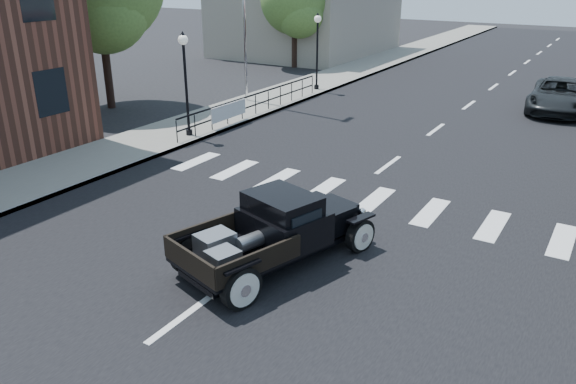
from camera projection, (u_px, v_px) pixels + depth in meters
The scene contains 13 objects.
ground at pixel (272, 252), 12.81m from camera, with size 120.00×120.00×0.00m, color black.
road at pixel (457, 114), 24.69m from camera, with size 14.00×80.00×0.02m, color black.
road_markings at pixel (419, 143), 20.73m from camera, with size 12.00×60.00×0.06m, color silver, non-canonical shape.
sidewalk_left at pixel (292, 92), 28.77m from camera, with size 3.00×80.00×0.15m, color gray.
low_building_left at pixel (307, 18), 41.30m from camera, with size 10.00×12.00×5.00m, color #9F9485.
railing at pixel (256, 102), 24.02m from camera, with size 0.08×10.00×1.00m, color black, non-canonical shape.
banner at pixel (229, 117), 22.47m from camera, with size 0.04×2.20×0.60m, color silver, non-canonical shape.
lamp_post_b at pixel (186, 85), 20.47m from camera, with size 0.36×0.36×3.79m, color black, non-canonical shape.
lamp_post_c at pixel (317, 52), 28.39m from camera, with size 0.36×0.36×3.79m, color black, non-canonical shape.
big_tree_near at pixel (100, 12), 24.33m from camera, with size 5.76×5.76×8.46m, color #486A2D, non-canonical shape.
big_tree_far at pixel (295, 16), 35.10m from camera, with size 4.28×4.28×6.29m, color #486A2D, non-canonical shape.
hotrod_pickup at pixel (275, 230), 12.02m from camera, with size 2.17×4.65×1.61m, color black, non-canonical shape.
second_car at pixel (559, 96), 24.90m from camera, with size 2.39×5.18×1.44m, color black.
Camera 1 is at (6.23, -9.53, 6.05)m, focal length 35.00 mm.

